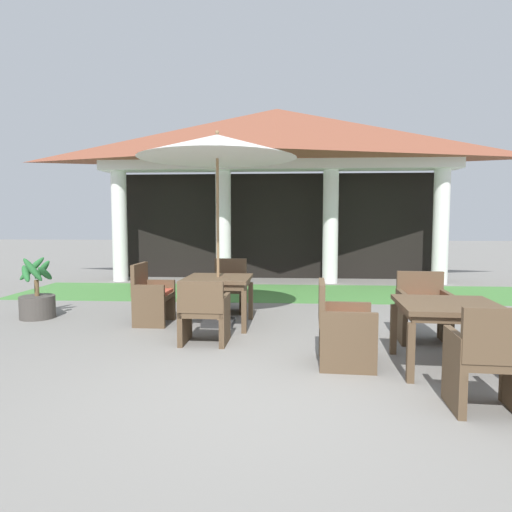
{
  "coord_description": "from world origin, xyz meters",
  "views": [
    {
      "loc": [
        0.22,
        -3.99,
        1.58
      ],
      "look_at": [
        -0.18,
        2.07,
        1.08
      ],
      "focal_mm": 31.56,
      "sensor_mm": 36.0,
      "label": 1
    }
  ],
  "objects_px": {
    "patio_chair_mid_left_west": "(152,296)",
    "patio_chair_mid_left_south": "(204,313)",
    "patio_table_mid_left": "(218,284)",
    "potted_palm_left_edge": "(37,301)",
    "patio_umbrella_mid_left": "(217,148)",
    "patio_chair_near_foreground_west": "(343,326)",
    "patio_chair_mid_left_north": "(229,288)",
    "patio_chair_near_foreground_south": "(487,362)",
    "patio_table_near_foreground": "(448,311)",
    "patio_chair_near_foreground_north": "(423,309)"
  },
  "relations": [
    {
      "from": "potted_palm_left_edge",
      "to": "patio_chair_mid_left_west",
      "type": "bearing_deg",
      "value": -7.52
    },
    {
      "from": "patio_table_mid_left",
      "to": "patio_chair_mid_left_north",
      "type": "xyz_separation_m",
      "value": [
        0.03,
        1.02,
        -0.23
      ]
    },
    {
      "from": "potted_palm_left_edge",
      "to": "patio_umbrella_mid_left",
      "type": "bearing_deg",
      "value": -5.52
    },
    {
      "from": "patio_chair_near_foreground_north",
      "to": "patio_chair_mid_left_south",
      "type": "relative_size",
      "value": 1.07
    },
    {
      "from": "patio_chair_near_foreground_west",
      "to": "patio_umbrella_mid_left",
      "type": "height_order",
      "value": "patio_umbrella_mid_left"
    },
    {
      "from": "patio_chair_near_foreground_north",
      "to": "patio_table_mid_left",
      "type": "relative_size",
      "value": 0.91
    },
    {
      "from": "patio_umbrella_mid_left",
      "to": "patio_table_mid_left",
      "type": "bearing_deg",
      "value": 0.0
    },
    {
      "from": "patio_umbrella_mid_left",
      "to": "patio_table_near_foreground",
      "type": "bearing_deg",
      "value": -33.62
    },
    {
      "from": "potted_palm_left_edge",
      "to": "patio_chair_mid_left_south",
      "type": "bearing_deg",
      "value": -23.91
    },
    {
      "from": "patio_umbrella_mid_left",
      "to": "patio_chair_mid_left_south",
      "type": "distance_m",
      "value": 2.43
    },
    {
      "from": "patio_table_mid_left",
      "to": "patio_chair_mid_left_west",
      "type": "distance_m",
      "value": 1.04
    },
    {
      "from": "patio_table_near_foreground",
      "to": "patio_chair_mid_left_south",
      "type": "bearing_deg",
      "value": 164.01
    },
    {
      "from": "patio_chair_near_foreground_south",
      "to": "patio_chair_mid_left_south",
      "type": "height_order",
      "value": "patio_chair_near_foreground_south"
    },
    {
      "from": "patio_chair_near_foreground_west",
      "to": "potted_palm_left_edge",
      "type": "relative_size",
      "value": 0.91
    },
    {
      "from": "patio_chair_near_foreground_north",
      "to": "patio_chair_mid_left_west",
      "type": "xyz_separation_m",
      "value": [
        -3.79,
        0.74,
        0.0
      ]
    },
    {
      "from": "patio_table_near_foreground",
      "to": "patio_chair_mid_left_north",
      "type": "bearing_deg",
      "value": 133.5
    },
    {
      "from": "patio_table_mid_left",
      "to": "patio_table_near_foreground",
      "type": "bearing_deg",
      "value": -33.62
    },
    {
      "from": "patio_chair_near_foreground_north",
      "to": "patio_chair_near_foreground_south",
      "type": "relative_size",
      "value": 0.99
    },
    {
      "from": "patio_chair_near_foreground_north",
      "to": "patio_chair_mid_left_north",
      "type": "distance_m",
      "value": 3.24
    },
    {
      "from": "patio_table_mid_left",
      "to": "patio_chair_mid_left_south",
      "type": "height_order",
      "value": "patio_chair_mid_left_south"
    },
    {
      "from": "patio_table_mid_left",
      "to": "potted_palm_left_edge",
      "type": "bearing_deg",
      "value": 174.48
    },
    {
      "from": "patio_chair_mid_left_south",
      "to": "patio_chair_near_foreground_south",
      "type": "bearing_deg",
      "value": -33.3
    },
    {
      "from": "patio_table_near_foreground",
      "to": "patio_chair_mid_left_north",
      "type": "xyz_separation_m",
      "value": [
        -2.67,
        2.82,
        -0.21
      ]
    },
    {
      "from": "patio_chair_near_foreground_west",
      "to": "patio_chair_mid_left_west",
      "type": "relative_size",
      "value": 0.99
    },
    {
      "from": "patio_table_near_foreground",
      "to": "patio_chair_near_foreground_west",
      "type": "relative_size",
      "value": 1.18
    },
    {
      "from": "patio_table_mid_left",
      "to": "potted_palm_left_edge",
      "type": "distance_m",
      "value": 2.99
    },
    {
      "from": "patio_table_near_foreground",
      "to": "patio_chair_mid_left_south",
      "type": "height_order",
      "value": "patio_chair_mid_left_south"
    },
    {
      "from": "patio_table_near_foreground",
      "to": "patio_umbrella_mid_left",
      "type": "height_order",
      "value": "patio_umbrella_mid_left"
    },
    {
      "from": "patio_chair_mid_left_north",
      "to": "patio_chair_mid_left_south",
      "type": "xyz_separation_m",
      "value": [
        -0.06,
        -2.03,
        -0.01
      ]
    },
    {
      "from": "patio_chair_mid_left_south",
      "to": "potted_palm_left_edge",
      "type": "relative_size",
      "value": 0.83
    },
    {
      "from": "patio_chair_mid_left_north",
      "to": "patio_chair_mid_left_west",
      "type": "height_order",
      "value": "patio_chair_mid_left_west"
    },
    {
      "from": "potted_palm_left_edge",
      "to": "patio_chair_near_foreground_north",
      "type": "bearing_deg",
      "value": -9.9
    },
    {
      "from": "patio_chair_near_foreground_north",
      "to": "patio_umbrella_mid_left",
      "type": "xyz_separation_m",
      "value": [
        -2.77,
        0.71,
        2.18
      ]
    },
    {
      "from": "patio_table_mid_left",
      "to": "patio_chair_mid_left_north",
      "type": "relative_size",
      "value": 1.1
    },
    {
      "from": "patio_chair_mid_left_south",
      "to": "patio_chair_near_foreground_west",
      "type": "bearing_deg",
      "value": -21.83
    },
    {
      "from": "patio_umbrella_mid_left",
      "to": "potted_palm_left_edge",
      "type": "relative_size",
      "value": 2.86
    },
    {
      "from": "patio_umbrella_mid_left",
      "to": "patio_chair_near_foreground_west",
      "type": "bearing_deg",
      "value": -46.93
    },
    {
      "from": "patio_chair_mid_left_north",
      "to": "patio_chair_near_foreground_south",
      "type": "bearing_deg",
      "value": 125.43
    },
    {
      "from": "patio_chair_near_foreground_north",
      "to": "patio_chair_mid_left_north",
      "type": "bearing_deg",
      "value": -28.76
    },
    {
      "from": "patio_table_mid_left",
      "to": "patio_chair_near_foreground_south",
      "type": "bearing_deg",
      "value": -47.52
    },
    {
      "from": "patio_table_near_foreground",
      "to": "patio_table_mid_left",
      "type": "height_order",
      "value": "patio_table_mid_left"
    },
    {
      "from": "patio_table_near_foreground",
      "to": "patio_chair_near_foreground_north",
      "type": "xyz_separation_m",
      "value": [
        0.07,
        1.08,
        -0.19
      ]
    },
    {
      "from": "patio_chair_near_foreground_north",
      "to": "patio_chair_near_foreground_south",
      "type": "xyz_separation_m",
      "value": [
        -0.13,
        -2.16,
        -0.0
      ]
    },
    {
      "from": "patio_umbrella_mid_left",
      "to": "patio_chair_mid_left_south",
      "type": "xyz_separation_m",
      "value": [
        -0.03,
        -1.01,
        -2.21
      ]
    },
    {
      "from": "patio_chair_near_foreground_south",
      "to": "patio_chair_mid_left_south",
      "type": "bearing_deg",
      "value": 148.59
    },
    {
      "from": "patio_chair_near_foreground_north",
      "to": "patio_chair_mid_left_south",
      "type": "height_order",
      "value": "patio_chair_near_foreground_north"
    },
    {
      "from": "patio_chair_mid_left_north",
      "to": "patio_chair_near_foreground_north",
      "type": "bearing_deg",
      "value": 149.35
    },
    {
      "from": "patio_chair_mid_left_west",
      "to": "patio_chair_mid_left_south",
      "type": "height_order",
      "value": "patio_chair_mid_left_west"
    },
    {
      "from": "patio_table_near_foreground",
      "to": "patio_umbrella_mid_left",
      "type": "xyz_separation_m",
      "value": [
        -2.7,
        1.8,
        1.99
      ]
    },
    {
      "from": "patio_chair_near_foreground_west",
      "to": "patio_table_near_foreground",
      "type": "bearing_deg",
      "value": 90.0
    }
  ]
}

